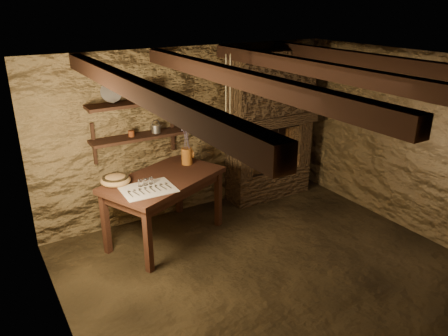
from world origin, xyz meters
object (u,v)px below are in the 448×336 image
stoneware_jug (187,149)px  wooden_bowl (116,180)px  red_pot (277,154)px  work_table (165,206)px  iron_stockpot (149,94)px

stoneware_jug → wooden_bowl: bearing=-173.9°
stoneware_jug → red_pot: 1.69m
work_table → red_pot: size_ratio=3.25×
iron_stockpot → red_pot: iron_stockpot is taller
red_pot → work_table: bearing=-169.9°
work_table → iron_stockpot: (0.07, 0.50, 1.38)m
work_table → iron_stockpot: size_ratio=7.96×
stoneware_jug → work_table: bearing=-152.2°
work_table → stoneware_jug: stoneware_jug is taller
wooden_bowl → iron_stockpot: (0.65, 0.38, 0.93)m
stoneware_jug → iron_stockpot: (-0.41, 0.22, 0.76)m
iron_stockpot → red_pot: 2.35m
stoneware_jug → red_pot: size_ratio=0.96×
work_table → wooden_bowl: bearing=144.3°
stoneware_jug → red_pot: (1.64, 0.10, -0.40)m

